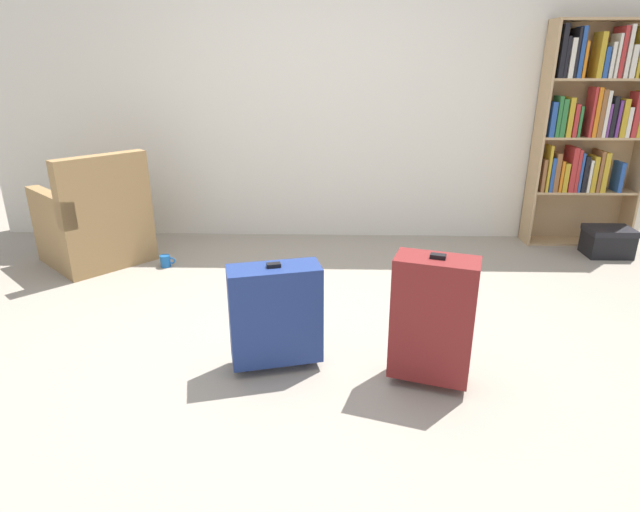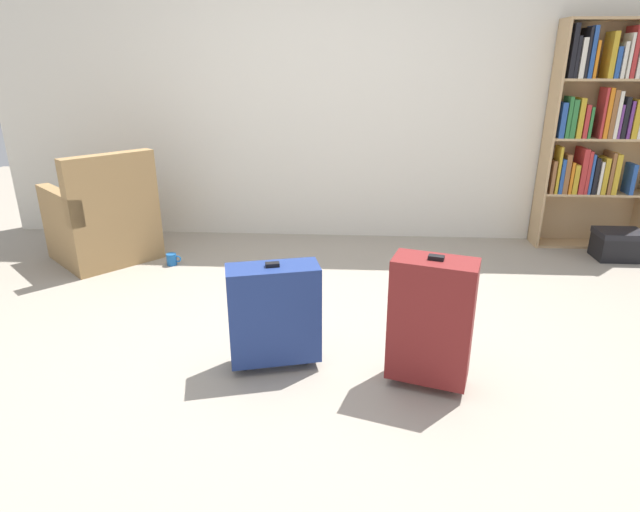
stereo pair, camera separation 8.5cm
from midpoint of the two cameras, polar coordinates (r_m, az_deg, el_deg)
name	(u,v)px [view 1 (the left image)]	position (r m, az deg, el deg)	size (l,w,h in m)	color
ground_plane	(308,350)	(3.02, -2.10, -10.25)	(10.47, 10.47, 0.00)	#9E9384
back_wall	(319,91)	(4.76, -0.62, 17.59)	(5.98, 0.10, 2.60)	silver
bookshelf	(590,125)	(5.05, 27.02, 12.67)	(0.90, 0.25, 1.87)	tan
armchair	(96,224)	(4.59, -23.87, 3.22)	(0.99, 0.99, 0.90)	#9E7A4C
mug	(166,261)	(4.35, -17.09, -0.53)	(0.12, 0.08, 0.10)	#1959A5
storage_box	(608,241)	(4.99, 28.59, 1.47)	(0.37, 0.27, 0.24)	black
suitcase_navy_blue	(275,314)	(2.74, -5.81, -6.36)	(0.51, 0.31, 0.60)	navy
suitcase_dark_red	(433,319)	(2.62, 11.35, -6.75)	(0.44, 0.31, 0.70)	maroon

